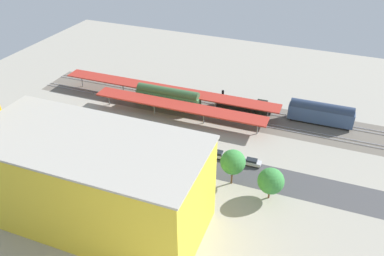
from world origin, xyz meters
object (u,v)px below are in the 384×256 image
Objects in this scene: parked_car_2 at (183,146)px; traffic_light at (76,130)px; parked_car_5 at (96,127)px; parked_car_6 at (71,121)px; box_truck_0 at (175,177)px; street_tree_1 at (233,162)px; locomotive at (244,104)px; freight_coach_far at (168,97)px; platform_canopy_far at (167,89)px; parked_car_1 at (217,154)px; construction_building at (93,182)px; street_tree_0 at (124,141)px; parked_car_4 at (125,135)px; parked_car_3 at (154,141)px; street_tree_2 at (271,181)px; passenger_coach at (321,113)px; parked_car_0 at (252,162)px; parked_car_7 at (46,116)px; platform_canopy_near at (178,106)px.

traffic_light reaches higher than parked_car_2.
parked_car_6 is (8.25, -0.12, 0.08)m from parked_car_5.
street_tree_1 is at bearing -158.99° from box_truck_0.
freight_coach_far reaches higher than locomotive.
locomotive is at bearing -168.86° from platform_canopy_far.
parked_car_1 is 0.11× the size of construction_building.
construction_building reaches higher than street_tree_1.
traffic_light is (13.76, -0.27, -0.47)m from street_tree_0.
parked_car_4 is 12.49m from traffic_light.
street_tree_0 is 0.86× the size of street_tree_1.
parked_car_3 is (-5.97, 21.23, -3.52)m from platform_canopy_far.
street_tree_2 is (-34.64, 0.59, -0.58)m from street_tree_0.
passenger_coach reaches higher than freight_coach_far.
parked_car_3 is at bearing -112.61° from street_tree_0.
locomotive is 39.37m from street_tree_0.
locomotive is 26.38m from parked_car_2.
platform_canopy_far is at bearing -74.30° from parked_car_3.
passenger_coach is 3.81× the size of parked_car_0.
parked_car_5 is at bearing 55.86° from freight_coach_far.
freight_coach_far is 27.00m from street_tree_0.
parked_car_6 is 0.63× the size of street_tree_0.
box_truck_0 is 1.02× the size of street_tree_1.
freight_coach_far is 19.52m from parked_car_3.
street_tree_0 is at bearing 92.64° from freight_coach_far.
locomotive is 21.26m from passenger_coach.
street_tree_0 is at bearing 120.77° from parked_car_4.
parked_car_4 is 0.10× the size of construction_building.
construction_building is at bearing 61.13° from parked_car_1.
construction_building is (-18.78, 26.90, 8.37)m from parked_car_5.
locomotive is at bearing -109.24° from parked_car_2.
locomotive is 2.19× the size of street_tree_0.
street_tree_2 is at bearing -171.82° from box_truck_0.
freight_coach_far is (-1.35, 2.44, -1.01)m from platform_canopy_far.
box_truck_0 reaches higher than parked_car_7.
street_tree_1 reaches higher than freight_coach_far.
passenger_coach is at bearing -148.60° from traffic_light.
parked_car_2 is at bearing -179.13° from parked_car_6.
parked_car_2 is 25.15m from parked_car_5.
street_tree_2 reaches higher than parked_car_7.
platform_canopy_far is 48.80m from construction_building.
parked_car_6 is at bearing -20.74° from street_tree_0.
locomotive reaches higher than parked_car_7.
parked_car_0 is at bearing -178.23° from parked_car_3.
parked_car_5 is at bearing 0.94° from parked_car_1.
street_tree_2 is (-20.16, -2.90, 2.90)m from box_truck_0.
platform_canopy_near is 5.84× the size of street_tree_1.
street_tree_1 is at bearing 136.12° from platform_canopy_near.
platform_canopy_far is 37.40m from parked_car_0.
parked_car_1 reaches higher than parked_car_0.
street_tree_1 is (-56.43, 7.26, 5.04)m from parked_car_7.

